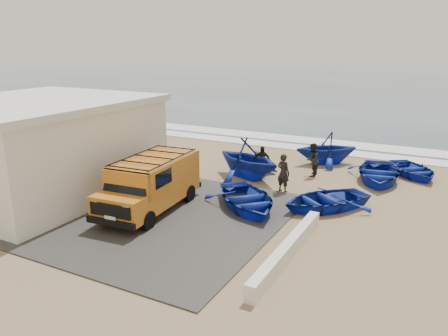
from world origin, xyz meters
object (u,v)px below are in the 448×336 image
at_px(boat_mid_right, 378,173).
at_px(fisherman_middle, 312,160).
at_px(parapet, 288,250).
at_px(boat_near_left, 247,199).
at_px(boat_far_right, 413,170).
at_px(building, 38,146).
at_px(boat_far_left, 327,148).
at_px(van, 151,182).
at_px(boat_mid_left, 248,158).
at_px(fisherman_back, 262,161).
at_px(fisherman_front, 283,173).
at_px(boat_near_right, 325,200).

relative_size(boat_mid_right, fisherman_middle, 2.43).
xyz_separation_m(parapet, boat_near_left, (-3.01, 3.33, 0.16)).
bearing_deg(boat_far_right, parapet, -136.88).
bearing_deg(building, boat_far_left, 46.17).
distance_m(van, boat_mid_left, 6.19).
relative_size(boat_near_left, fisherman_back, 2.60).
xyz_separation_m(boat_mid_left, boat_far_left, (2.88, 4.57, -0.11)).
relative_size(building, van, 1.74).
height_order(boat_near_left, boat_far_right, boat_near_left).
height_order(fisherman_front, fisherman_back, fisherman_front).
bearing_deg(parapet, fisherman_back, 118.25).
bearing_deg(parapet, boat_mid_right, 82.92).
xyz_separation_m(parapet, boat_mid_right, (1.23, 9.87, 0.17)).
xyz_separation_m(van, fisherman_back, (2.12, 6.63, -0.41)).
bearing_deg(boat_far_left, fisherman_middle, -36.17).
bearing_deg(boat_near_left, boat_far_right, 11.11).
distance_m(building, parapet, 12.68).
relative_size(van, fisherman_front, 2.96).
xyz_separation_m(boat_mid_left, boat_mid_right, (6.07, 2.47, -0.60)).
bearing_deg(fisherman_middle, fisherman_back, -65.98).
distance_m(van, boat_near_right, 7.25).
height_order(parapet, fisherman_front, fisherman_front).
bearing_deg(fisherman_middle, boat_far_left, 176.47).
distance_m(boat_mid_left, fisherman_middle, 3.41).
height_order(building, boat_far_left, building).
relative_size(building, boat_near_left, 2.25).
relative_size(boat_near_left, boat_mid_right, 0.98).
xyz_separation_m(boat_near_left, boat_far_right, (5.74, 8.27, -0.07)).
distance_m(boat_mid_left, boat_mid_right, 6.59).
bearing_deg(boat_far_left, boat_near_left, -42.63).
relative_size(boat_near_right, boat_far_right, 1.12).
bearing_deg(fisherman_front, parapet, 128.27).
height_order(boat_near_left, fisherman_middle, fisherman_middle).
bearing_deg(boat_mid_left, fisherman_front, -96.70).
height_order(boat_mid_right, fisherman_back, fisherman_back).
distance_m(van, boat_mid_right, 11.44).
relative_size(boat_near_left, fisherman_front, 2.29).
height_order(boat_near_right, fisherman_front, fisherman_front).
bearing_deg(boat_far_left, parapet, -26.42).
height_order(boat_near_right, fisherman_back, fisherman_back).
relative_size(building, fisherman_middle, 5.36).
relative_size(boat_mid_left, boat_far_right, 1.14).
bearing_deg(building, fisherman_front, 27.17).
bearing_deg(fisherman_back, boat_mid_left, -150.08).
bearing_deg(building, fisherman_middle, 38.13).
xyz_separation_m(boat_near_left, fisherman_back, (-1.32, 4.72, 0.37)).
distance_m(building, boat_far_right, 18.65).
xyz_separation_m(boat_near_left, fisherman_middle, (1.02, 5.92, 0.44)).
bearing_deg(boat_far_right, boat_near_right, -146.62).
bearing_deg(boat_mid_right, boat_mid_left, -167.87).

